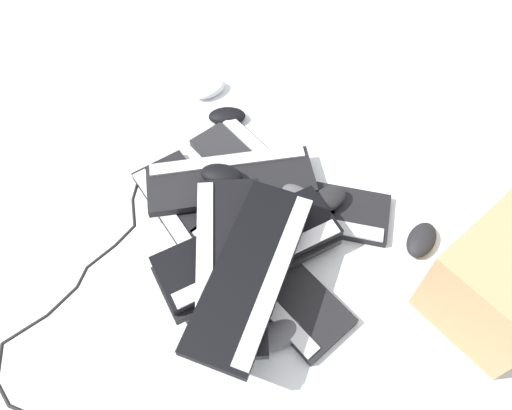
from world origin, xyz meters
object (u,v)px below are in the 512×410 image
object	(u,v)px
mouse_5	(278,335)
keyboard_6	(248,247)
keyboard_7	(229,261)
mouse_4	(299,199)
mouse_1	(421,240)
cardboard_box	(507,279)
keyboard_0	(195,220)
mouse_3	(227,116)
mouse_6	(328,199)
mouse_0	(221,175)
keyboard_5	(231,179)
keyboard_4	(248,254)
keyboard_8	(252,271)
keyboard_3	(260,176)
mouse_2	(210,88)
keyboard_1	(269,276)
keyboard_2	(304,206)

from	to	relation	value
mouse_5	keyboard_6	bearing A→B (deg)	-99.59
keyboard_6	keyboard_7	world-z (taller)	keyboard_7
keyboard_7	mouse_4	bearing A→B (deg)	-134.29
mouse_1	cardboard_box	world-z (taller)	cardboard_box
keyboard_0	mouse_3	world-z (taller)	mouse_3
mouse_6	mouse_1	bearing A→B (deg)	-59.63
cardboard_box	mouse_0	bearing A→B (deg)	-30.23
keyboard_5	mouse_4	world-z (taller)	mouse_4
keyboard_0	keyboard_4	bearing A→B (deg)	136.10
keyboard_8	keyboard_0	bearing A→B (deg)	-57.48
keyboard_3	mouse_1	bearing A→B (deg)	149.04
keyboard_4	mouse_6	size ratio (longest dim) A/B	4.21
keyboard_4	cardboard_box	bearing A→B (deg)	165.87
keyboard_7	mouse_6	bearing A→B (deg)	-144.56
keyboard_0	cardboard_box	distance (m)	0.75
mouse_2	mouse_6	xyz separation A→B (m)	(-0.29, 0.46, 0.03)
keyboard_8	cardboard_box	size ratio (longest dim) A/B	1.56
mouse_2	mouse_4	world-z (taller)	mouse_4
cardboard_box	mouse_5	bearing A→B (deg)	6.04
keyboard_1	mouse_6	bearing A→B (deg)	-132.20
keyboard_2	keyboard_8	xyz separation A→B (m)	(0.15, 0.23, 0.12)
keyboard_2	mouse_4	size ratio (longest dim) A/B	4.22
keyboard_0	mouse_3	xyz separation A→B (m)	(-0.10, -0.35, 0.01)
mouse_0	keyboard_4	bearing A→B (deg)	-60.11
keyboard_3	cardboard_box	xyz separation A→B (m)	(-0.51, 0.39, 0.10)
keyboard_3	mouse_4	world-z (taller)	mouse_4
keyboard_3	mouse_2	size ratio (longest dim) A/B	4.05
keyboard_0	mouse_6	world-z (taller)	mouse_6
mouse_3	keyboard_7	bearing A→B (deg)	-89.97
keyboard_5	keyboard_0	bearing A→B (deg)	45.67
keyboard_4	mouse_5	world-z (taller)	keyboard_4
keyboard_1	mouse_2	world-z (taller)	mouse_2
keyboard_0	mouse_6	xyz separation A→B (m)	(-0.35, -0.02, 0.04)
keyboard_8	cardboard_box	distance (m)	0.56
mouse_6	mouse_4	bearing A→B (deg)	144.17
mouse_2	mouse_5	world-z (taller)	same
keyboard_1	keyboard_3	size ratio (longest dim) A/B	0.99
mouse_4	mouse_3	bearing A→B (deg)	-12.10
mouse_2	cardboard_box	world-z (taller)	cardboard_box
mouse_3	keyboard_3	bearing A→B (deg)	-68.75
keyboard_2	mouse_3	size ratio (longest dim) A/B	4.22
keyboard_2	mouse_6	distance (m)	0.07
cardboard_box	keyboard_5	bearing A→B (deg)	-31.90
mouse_5	keyboard_7	bearing A→B (deg)	-80.45
keyboard_8	mouse_1	bearing A→B (deg)	-166.11
keyboard_2	keyboard_6	bearing A→B (deg)	42.45
keyboard_8	mouse_4	distance (m)	0.28
keyboard_1	mouse_3	size ratio (longest dim) A/B	4.03
keyboard_1	mouse_5	bearing A→B (deg)	93.07
mouse_5	mouse_2	bearing A→B (deg)	-104.85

